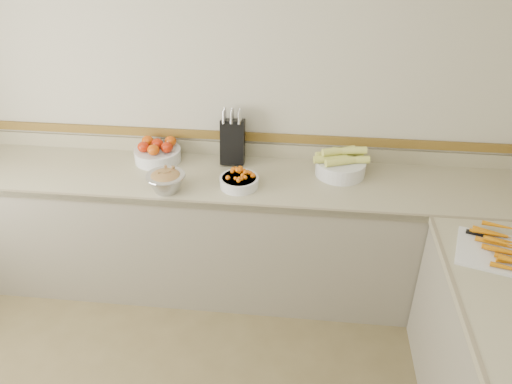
# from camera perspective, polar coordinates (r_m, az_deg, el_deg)

# --- Properties ---
(back_wall) EXTENTS (4.00, 0.00, 4.00)m
(back_wall) POSITION_cam_1_polar(r_m,az_deg,el_deg) (3.39, -4.78, 10.44)
(back_wall) COLOR #AFA990
(back_wall) RESTS_ON ground_plane
(counter_back) EXTENTS (4.00, 0.65, 1.08)m
(counter_back) POSITION_cam_1_polar(r_m,az_deg,el_deg) (3.51, -5.12, -4.50)
(counter_back) COLOR gray
(counter_back) RESTS_ON ground_plane
(knife_block) EXTENTS (0.17, 0.20, 0.39)m
(knife_block) POSITION_cam_1_polar(r_m,az_deg,el_deg) (3.37, -2.69, 5.90)
(knife_block) COLOR black
(knife_block) RESTS_ON counter_back
(tomato_bowl) EXTENTS (0.32, 0.32, 0.16)m
(tomato_bowl) POSITION_cam_1_polar(r_m,az_deg,el_deg) (3.48, -11.20, 4.50)
(tomato_bowl) COLOR silver
(tomato_bowl) RESTS_ON counter_back
(cherry_tomato_bowl) EXTENTS (0.25, 0.25, 0.14)m
(cherry_tomato_bowl) POSITION_cam_1_polar(r_m,az_deg,el_deg) (3.12, -1.92, 1.43)
(cherry_tomato_bowl) COLOR silver
(cherry_tomato_bowl) RESTS_ON counter_back
(corn_bowl) EXTENTS (0.36, 0.33, 0.19)m
(corn_bowl) POSITION_cam_1_polar(r_m,az_deg,el_deg) (3.29, 9.66, 3.17)
(corn_bowl) COLOR silver
(corn_bowl) RESTS_ON counter_back
(rhubarb_bowl) EXTENTS (0.24, 0.24, 0.14)m
(rhubarb_bowl) POSITION_cam_1_polar(r_m,az_deg,el_deg) (3.11, -10.25, 1.29)
(rhubarb_bowl) COLOR #B2B2BA
(rhubarb_bowl) RESTS_ON counter_back
(cutting_board) EXTENTS (0.51, 0.45, 0.06)m
(cutting_board) POSITION_cam_1_polar(r_m,az_deg,el_deg) (2.87, 26.19, -5.99)
(cutting_board) COLOR beige
(cutting_board) RESTS_ON counter_right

